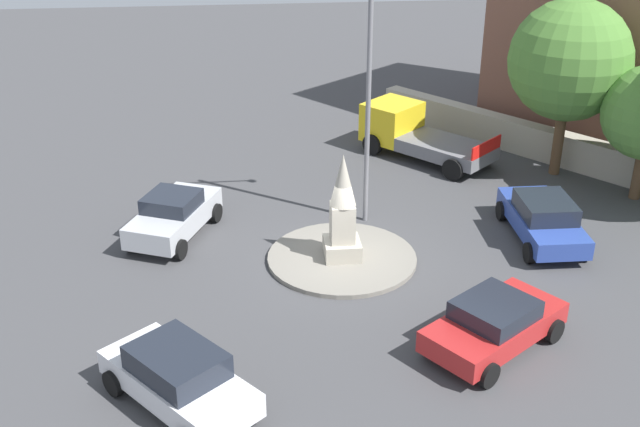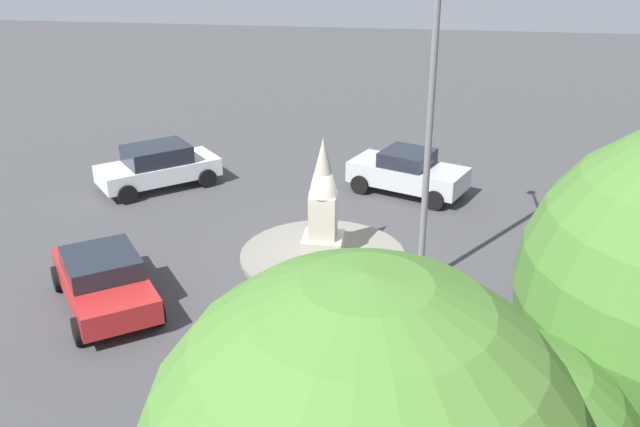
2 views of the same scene
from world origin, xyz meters
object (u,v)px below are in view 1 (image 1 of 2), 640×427
(car_silver_approaching, at_px, (174,215))
(car_white_parked_left, at_px, (178,377))
(car_blue_far_side, at_px, (543,218))
(tree_mid_cluster, at_px, (570,60))
(car_red_waiting, at_px, (494,323))
(streetlamp, at_px, (369,76))
(truck_yellow_near_island, at_px, (414,133))
(monument, at_px, (343,212))

(car_silver_approaching, bearing_deg, car_white_parked_left, -85.71)
(car_blue_far_side, relative_size, tree_mid_cluster, 0.64)
(car_red_waiting, xyz_separation_m, car_silver_approaching, (-8.39, 7.01, 0.04))
(streetlamp, xyz_separation_m, tree_mid_cluster, (7.84, 3.23, -0.59))
(car_blue_far_side, distance_m, tree_mid_cluster, 6.80)
(streetlamp, xyz_separation_m, car_white_parked_left, (-5.67, -8.94, -4.21))
(car_red_waiting, bearing_deg, streetlamp, 105.53)
(car_blue_far_side, bearing_deg, car_red_waiting, -120.77)
(car_silver_approaching, xyz_separation_m, truck_yellow_near_island, (9.16, 6.13, 0.19))
(car_silver_approaching, distance_m, car_blue_far_side, 11.79)
(car_white_parked_left, bearing_deg, truck_yellow_near_island, 59.66)
(monument, xyz_separation_m, streetlamp, (1.13, 2.65, 3.35))
(streetlamp, bearing_deg, monument, -113.08)
(streetlamp, relative_size, car_white_parked_left, 2.00)
(car_blue_far_side, bearing_deg, streetlamp, 160.13)
(monument, bearing_deg, streetlamp, 66.92)
(car_silver_approaching, relative_size, car_blue_far_side, 0.99)
(streetlamp, distance_m, car_red_waiting, 8.89)
(monument, distance_m, streetlamp, 4.41)
(tree_mid_cluster, bearing_deg, streetlamp, -157.60)
(truck_yellow_near_island, height_order, tree_mid_cluster, tree_mid_cluster)
(monument, bearing_deg, car_red_waiting, -56.52)
(car_silver_approaching, relative_size, truck_yellow_near_island, 0.78)
(monument, distance_m, car_silver_approaching, 5.67)
(car_red_waiting, bearing_deg, car_blue_far_side, 59.23)
(tree_mid_cluster, bearing_deg, car_blue_far_side, -115.26)
(truck_yellow_near_island, bearing_deg, car_red_waiting, -93.37)
(streetlamp, relative_size, car_blue_far_side, 1.95)
(streetlamp, bearing_deg, car_silver_approaching, -175.46)
(monument, xyz_separation_m, car_white_parked_left, (-4.54, -6.29, -0.87))
(car_white_parked_left, bearing_deg, monument, 54.19)
(car_red_waiting, distance_m, car_silver_approaching, 10.93)
(monument, distance_m, car_white_parked_left, 7.80)
(car_red_waiting, height_order, truck_yellow_near_island, truck_yellow_near_island)
(car_white_parked_left, bearing_deg, car_blue_far_side, 32.27)
(car_white_parked_left, bearing_deg, streetlamp, 57.63)
(car_white_parked_left, relative_size, tree_mid_cluster, 0.62)
(monument, xyz_separation_m, car_blue_far_side, (6.53, 0.70, -0.89))
(truck_yellow_near_island, relative_size, tree_mid_cluster, 0.81)
(streetlamp, xyz_separation_m, truck_yellow_near_island, (2.86, 5.63, -4.04))
(car_white_parked_left, bearing_deg, car_red_waiting, 10.43)
(car_blue_far_side, height_order, truck_yellow_near_island, truck_yellow_near_island)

